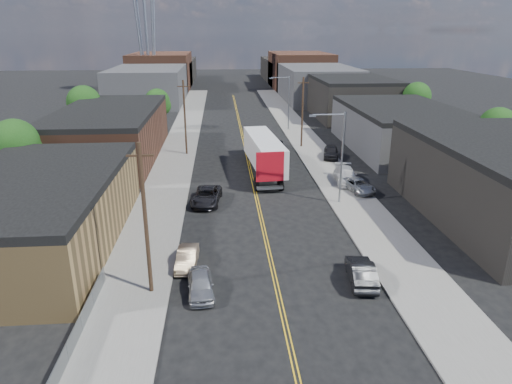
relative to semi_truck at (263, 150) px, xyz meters
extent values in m
plane|color=black|center=(-1.50, 23.15, -2.54)|extent=(260.00, 260.00, 0.00)
cube|color=gold|center=(-1.50, 8.15, -2.53)|extent=(0.32, 120.00, 0.01)
cube|color=slate|center=(-11.00, 8.15, -2.46)|extent=(5.00, 140.00, 0.15)
cube|color=slate|center=(8.00, 8.15, -2.46)|extent=(5.00, 140.00, 0.15)
cube|color=olive|center=(-19.50, -18.85, -0.04)|extent=(12.00, 22.00, 5.00)
cube|color=black|center=(-19.50, -18.85, 2.76)|extent=(12.00, 22.00, 0.60)
cube|color=#4E2D1F|center=(-19.50, 7.15, 0.46)|extent=(12.00, 26.00, 6.00)
cube|color=black|center=(-19.50, 7.15, 3.76)|extent=(12.00, 26.00, 0.60)
cube|color=black|center=(20.50, -16.85, 0.71)|extent=(14.00, 22.00, 6.50)
cube|color=navy|center=(13.70, -16.85, 1.06)|extent=(0.30, 20.00, 0.80)
cube|color=#38383A|center=(20.50, 9.15, 0.21)|extent=(14.00, 24.00, 5.50)
cube|color=black|center=(20.50, 9.15, 3.26)|extent=(14.00, 24.00, 0.60)
cube|color=black|center=(20.50, 35.15, 0.96)|extent=(14.00, 22.00, 7.00)
cube|color=black|center=(20.50, 35.15, 4.76)|extent=(14.00, 22.00, 0.60)
cube|color=#38383A|center=(-21.50, 58.15, 1.46)|extent=(16.00, 30.00, 8.00)
cube|color=#38383A|center=(18.50, 58.15, 1.46)|extent=(16.00, 30.00, 8.00)
cube|color=#4E2D1F|center=(-21.50, 83.15, 2.46)|extent=(16.00, 26.00, 10.00)
cube|color=#4E2D1F|center=(18.50, 83.15, 2.46)|extent=(16.00, 26.00, 10.00)
cube|color=black|center=(-21.50, 103.15, 0.96)|extent=(16.00, 40.00, 7.00)
cube|color=black|center=(18.50, 103.15, 0.96)|extent=(16.00, 40.00, 7.00)
cylinder|color=gray|center=(-23.50, 73.15, 12.46)|extent=(0.80, 0.80, 30.00)
cylinder|color=gray|center=(-25.26, 71.39, 12.46)|extent=(1.94, 1.94, 29.98)
cylinder|color=gray|center=(-21.74, 71.39, 12.46)|extent=(1.94, 1.94, 29.98)
cylinder|color=gray|center=(-25.26, 74.91, 12.46)|extent=(1.94, 1.94, 29.98)
cylinder|color=gray|center=(-21.74, 74.91, 12.46)|extent=(1.94, 1.94, 29.98)
cylinder|color=gray|center=(6.50, -11.85, 1.96)|extent=(0.18, 0.18, 9.00)
cylinder|color=gray|center=(5.00, -11.85, 6.26)|extent=(3.00, 0.12, 0.12)
cube|color=gray|center=(3.50, -11.85, 6.16)|extent=(0.60, 0.25, 0.18)
cylinder|color=gray|center=(6.50, 23.15, 1.96)|extent=(0.18, 0.18, 9.00)
cylinder|color=gray|center=(5.00, 23.15, 6.26)|extent=(3.00, 0.12, 0.12)
cube|color=gray|center=(3.50, 23.15, 6.16)|extent=(0.60, 0.25, 0.18)
cylinder|color=black|center=(-9.70, -26.85, 2.46)|extent=(0.26, 0.26, 10.00)
cube|color=black|center=(-9.70, -26.85, 6.66)|extent=(1.60, 0.12, 0.12)
cylinder|color=black|center=(-9.70, 8.15, 2.46)|extent=(0.26, 0.26, 10.00)
cube|color=black|center=(-9.70, 8.15, 6.66)|extent=(1.60, 0.12, 0.12)
cylinder|color=black|center=(6.70, 11.15, 2.46)|extent=(0.26, 0.26, 10.00)
cube|color=black|center=(6.70, 11.15, 6.66)|extent=(1.60, 0.12, 0.12)
cube|color=slate|center=(-13.00, -33.35, -1.94)|extent=(0.02, 16.00, 1.20)
cube|color=slate|center=(-13.00, -33.35, -1.34)|extent=(0.05, 16.00, 0.05)
cylinder|color=black|center=(-25.50, -6.85, -0.41)|extent=(0.36, 0.36, 4.25)
sphere|color=#16320D|center=(-25.50, -6.85, 2.99)|extent=(4.76, 4.76, 4.76)
sphere|color=#16320D|center=(-24.90, -6.55, 2.14)|extent=(3.74, 3.74, 3.74)
sphere|color=#16320D|center=(-26.00, -7.25, 2.39)|extent=(3.40, 3.40, 3.40)
cylinder|color=black|center=(-25.50, 18.15, -0.29)|extent=(0.36, 0.36, 4.50)
sphere|color=#16320D|center=(-25.50, 18.15, 3.31)|extent=(5.04, 5.04, 5.04)
sphere|color=#16320D|center=(-24.90, 18.45, 2.41)|extent=(3.96, 3.96, 3.96)
sphere|color=#16320D|center=(-26.00, 17.75, 2.68)|extent=(3.60, 3.60, 3.60)
cylinder|color=black|center=(-15.50, 25.15, -0.66)|extent=(0.36, 0.36, 3.75)
sphere|color=#16320D|center=(-15.50, 25.15, 2.34)|extent=(4.20, 4.20, 4.20)
sphere|color=#16320D|center=(-14.90, 25.45, 1.59)|extent=(3.30, 3.30, 3.30)
sphere|color=#16320D|center=(-16.00, 24.75, 1.81)|extent=(3.00, 3.00, 3.00)
cylinder|color=black|center=(28.50, -0.85, -0.54)|extent=(0.36, 0.36, 4.00)
sphere|color=#16320D|center=(28.50, -0.85, 2.66)|extent=(4.48, 4.48, 4.48)
sphere|color=#16320D|center=(29.10, -0.55, 1.86)|extent=(3.52, 3.52, 3.52)
sphere|color=#16320D|center=(28.00, -1.25, 2.10)|extent=(3.20, 3.20, 3.20)
cylinder|color=black|center=(28.50, 23.15, -0.41)|extent=(0.36, 0.36, 4.25)
sphere|color=#16320D|center=(28.50, 23.15, 2.99)|extent=(4.76, 4.76, 4.76)
sphere|color=#16320D|center=(29.10, 23.45, 2.14)|extent=(3.74, 3.74, 3.74)
sphere|color=#16320D|center=(28.00, 22.75, 2.39)|extent=(3.40, 3.40, 3.40)
cube|color=silver|center=(0.00, -1.72, 0.35)|extent=(4.02, 13.52, 3.11)
cube|color=#A10C18|center=(0.00, -8.38, 0.35)|extent=(2.91, 0.37, 3.13)
cube|color=gray|center=(0.00, -8.38, -1.92)|extent=(2.78, 0.83, 0.25)
cube|color=black|center=(0.00, 6.50, -0.82)|extent=(3.07, 3.78, 3.44)
cylinder|color=black|center=(0.00, -6.98, -1.98)|extent=(2.97, 1.35, 1.11)
cylinder|color=black|center=(0.00, 6.50, -1.98)|extent=(2.86, 1.34, 1.11)
imported|color=#A1A2A5|center=(-6.50, -27.28, -1.84)|extent=(1.98, 4.20, 1.39)
imported|color=#957C61|center=(-7.60, -23.50, -1.89)|extent=(1.58, 4.00, 1.30)
imported|color=black|center=(-6.50, -10.85, -1.77)|extent=(3.20, 5.76, 1.52)
imported|color=black|center=(4.25, -26.62, -1.78)|extent=(2.14, 4.76, 1.52)
imported|color=#999C9E|center=(9.28, -8.85, -1.73)|extent=(3.16, 5.07, 1.31)
imported|color=beige|center=(8.74, -5.77, -1.59)|extent=(2.85, 5.69, 1.58)
imported|color=black|center=(9.50, 4.49, -1.58)|extent=(2.90, 5.02, 1.61)
imported|color=black|center=(2.93, 9.38, -1.86)|extent=(2.40, 4.96, 1.36)
camera|label=1|loc=(-4.92, -53.08, 13.56)|focal=32.00mm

